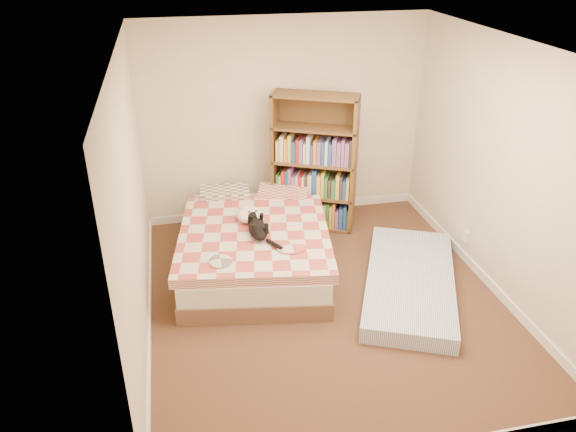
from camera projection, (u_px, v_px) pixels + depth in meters
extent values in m
cube|color=#4D2E21|center=(325.00, 298.00, 5.72)|extent=(3.50, 4.00, 0.01)
cube|color=white|center=(334.00, 47.00, 4.57)|extent=(3.50, 4.00, 0.01)
cube|color=beige|center=(285.00, 121.00, 6.88)|extent=(3.50, 0.01, 2.50)
cube|color=beige|center=(418.00, 319.00, 3.40)|extent=(3.50, 0.01, 2.50)
cube|color=beige|center=(133.00, 204.00, 4.82)|extent=(0.01, 4.00, 2.50)
cube|color=beige|center=(502.00, 171.00, 5.47)|extent=(0.01, 4.00, 2.50)
cube|color=white|center=(285.00, 209.00, 7.42)|extent=(3.50, 0.02, 0.10)
cube|color=white|center=(150.00, 316.00, 5.37)|extent=(0.02, 4.00, 0.10)
cube|color=white|center=(481.00, 275.00, 6.02)|extent=(0.02, 4.00, 0.10)
cube|color=white|center=(466.00, 237.00, 6.25)|extent=(0.03, 0.09, 0.13)
cube|color=brown|center=(255.00, 257.00, 6.24)|extent=(1.81, 2.34, 0.19)
cube|color=silver|center=(255.00, 242.00, 6.15)|extent=(1.77, 2.29, 0.21)
cube|color=#BE4D46|center=(254.00, 229.00, 6.07)|extent=(1.82, 1.97, 0.11)
cube|color=#6C635B|center=(215.00, 198.00, 6.69)|extent=(0.64, 0.46, 0.16)
cube|color=#BE4D46|center=(272.00, 193.00, 6.82)|extent=(0.64, 0.46, 0.16)
cube|color=#543A1D|center=(275.00, 166.00, 6.67)|extent=(0.18, 0.32, 1.68)
cube|color=#543A1D|center=(352.00, 160.00, 6.85)|extent=(0.18, 0.32, 1.68)
cube|color=#543A1D|center=(311.00, 158.00, 6.90)|extent=(0.92, 0.44, 1.68)
cube|color=#543A1D|center=(313.00, 223.00, 7.14)|extent=(1.06, 0.73, 0.03)
cube|color=#543A1D|center=(314.00, 162.00, 6.75)|extent=(1.06, 0.73, 0.03)
cube|color=#543A1D|center=(316.00, 96.00, 6.38)|extent=(1.06, 0.73, 0.03)
cube|color=#6A8AB1|center=(410.00, 282.00, 5.83)|extent=(1.59, 2.14, 0.18)
ellipsoid|color=black|center=(258.00, 229.00, 5.81)|extent=(0.21, 0.44, 0.14)
sphere|color=black|center=(254.00, 218.00, 6.01)|extent=(0.14, 0.14, 0.13)
cone|color=black|center=(250.00, 212.00, 6.01)|extent=(0.05, 0.05, 0.05)
cone|color=black|center=(257.00, 211.00, 6.02)|extent=(0.05, 0.05, 0.05)
cylinder|color=black|center=(274.00, 245.00, 5.60)|extent=(0.05, 0.25, 0.05)
ellipsoid|color=white|center=(249.00, 215.00, 6.10)|extent=(0.30, 0.33, 0.15)
sphere|color=white|center=(258.00, 217.00, 6.02)|extent=(0.13, 0.13, 0.12)
sphere|color=white|center=(263.00, 219.00, 6.00)|extent=(0.06, 0.06, 0.05)
sphere|color=white|center=(237.00, 215.00, 6.13)|extent=(0.07, 0.07, 0.07)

